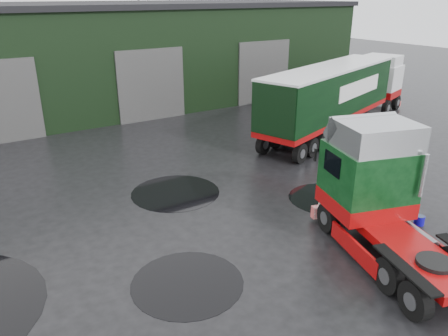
% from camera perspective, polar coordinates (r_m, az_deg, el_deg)
% --- Properties ---
extents(ground, '(100.00, 100.00, 0.00)m').
position_cam_1_polar(ground, '(13.79, 7.30, -8.08)').
color(ground, black).
extents(warehouse, '(32.40, 12.40, 6.30)m').
position_cam_1_polar(warehouse, '(30.88, -14.27, 14.38)').
color(warehouse, black).
rests_on(warehouse, ground).
extents(hero_tractor, '(4.04, 6.26, 3.60)m').
position_cam_1_polar(hero_tractor, '(12.24, 22.35, -4.23)').
color(hero_tractor, black).
rests_on(hero_tractor, ground).
extents(lorry_right, '(13.49, 6.45, 3.53)m').
position_cam_1_polar(lorry_right, '(22.86, 13.53, 8.44)').
color(lorry_right, silver).
rests_on(lorry_right, ground).
extents(wash_bucket, '(0.36, 0.36, 0.30)m').
position_cam_1_polar(wash_bucket, '(15.26, 24.15, -6.24)').
color(wash_bucket, '#1008B0').
rests_on(wash_bucket, ground).
extents(tree_back_b, '(4.40, 4.40, 7.50)m').
position_cam_1_polar(tree_back_b, '(43.03, -8.46, 17.53)').
color(tree_back_b, black).
rests_on(tree_back_b, ground).
extents(puddle_0, '(2.87, 2.87, 0.01)m').
position_cam_1_polar(puddle_0, '(11.49, -4.81, -14.73)').
color(puddle_0, black).
rests_on(puddle_0, ground).
extents(puddle_1, '(2.64, 2.64, 0.01)m').
position_cam_1_polar(puddle_1, '(16.10, 13.12, -3.88)').
color(puddle_1, black).
rests_on(puddle_1, ground).
extents(puddle_4, '(3.25, 3.25, 0.01)m').
position_cam_1_polar(puddle_4, '(16.23, -6.36, -3.19)').
color(puddle_4, black).
rests_on(puddle_4, ground).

